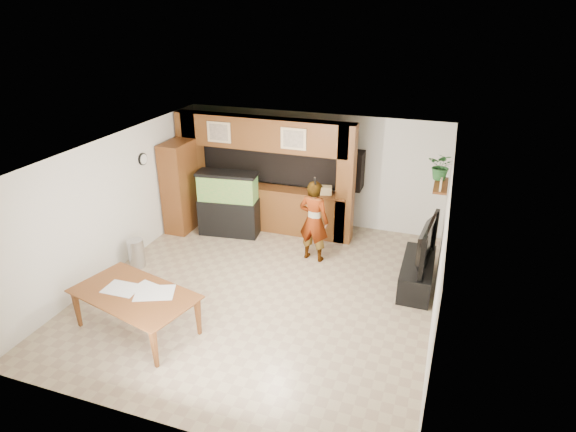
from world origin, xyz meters
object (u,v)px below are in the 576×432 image
at_px(aquarium, 229,204).
at_px(television, 421,242).
at_px(dining_table, 135,313).
at_px(person, 314,221).
at_px(pantry_cabinet, 180,187).

bearing_deg(aquarium, television, -18.90).
relative_size(aquarium, dining_table, 0.74).
distance_m(person, dining_table, 3.81).
height_order(pantry_cabinet, television, pantry_cabinet).
bearing_deg(television, person, 85.83).
bearing_deg(dining_table, pantry_cabinet, 123.17).
height_order(pantry_cabinet, person, pantry_cabinet).
height_order(pantry_cabinet, aquarium, pantry_cabinet).
xyz_separation_m(aquarium, television, (4.21, -0.88, 0.19)).
bearing_deg(dining_table, person, 72.10).
height_order(aquarium, dining_table, aquarium).
distance_m(aquarium, person, 2.18).
height_order(aquarium, television, aquarium).
xyz_separation_m(pantry_cabinet, person, (3.25, -0.41, -0.18)).
bearing_deg(person, dining_table, 66.13).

